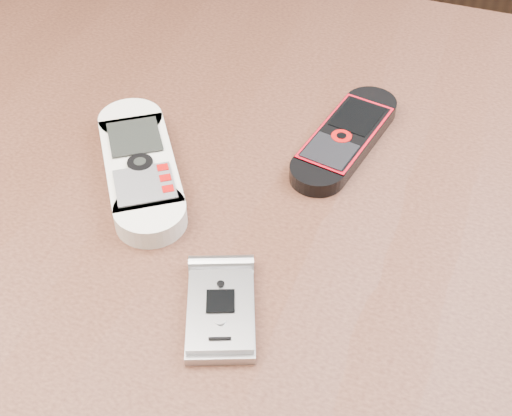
% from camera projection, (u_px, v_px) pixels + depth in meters
% --- Properties ---
extents(table, '(1.20, 0.80, 0.75)m').
position_uv_depth(table, '(251.00, 298.00, 0.64)').
color(table, black).
rests_on(table, ground).
extents(nokia_white, '(0.15, 0.18, 0.02)m').
position_uv_depth(nokia_white, '(140.00, 166.00, 0.60)').
color(nokia_white, silver).
rests_on(nokia_white, table).
extents(nokia_black_red, '(0.08, 0.16, 0.02)m').
position_uv_depth(nokia_black_red, '(345.00, 137.00, 0.63)').
color(nokia_black_red, black).
rests_on(nokia_black_red, table).
extents(motorola_razr, '(0.08, 0.10, 0.01)m').
position_uv_depth(motorola_razr, '(221.00, 310.00, 0.49)').
color(motorola_razr, '#B3B3B8').
rests_on(motorola_razr, table).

